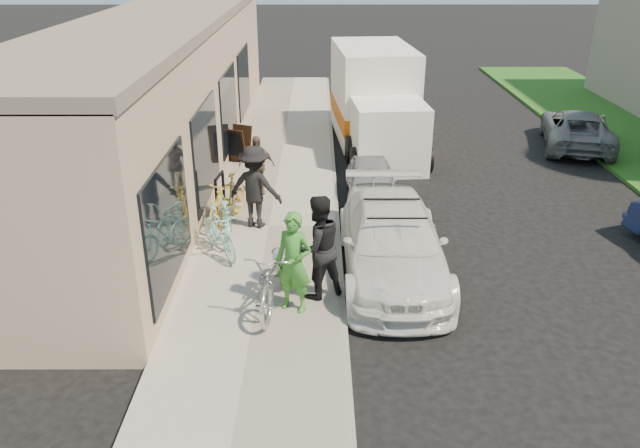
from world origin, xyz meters
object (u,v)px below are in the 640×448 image
object	(u,v)px
sandwich_board	(238,144)
bystander_b	(257,165)
tandem_bike	(276,274)
man_standing	(318,247)
moving_truck	(375,103)
cruiser_bike_c	(227,200)
cruiser_bike_a	(219,232)
woman_rider	(294,263)
far_car_gray	(577,129)
sedan_white	(392,242)
sedan_silver	(371,182)
bystander_a	(255,187)
cruiser_bike_b	(227,216)
bike_rack	(220,190)

from	to	relation	value
sandwich_board	bystander_b	world-z (taller)	bystander_b
tandem_bike	man_standing	bearing A→B (deg)	30.21
sandwich_board	tandem_bike	xyz separation A→B (m)	(1.58, -7.89, 0.08)
moving_truck	cruiser_bike_c	bearing A→B (deg)	-124.98
sandwich_board	cruiser_bike_c	size ratio (longest dim) A/B	0.56
sandwich_board	cruiser_bike_a	bearing A→B (deg)	-64.52
woman_rider	far_car_gray	bearing A→B (deg)	72.51
sandwich_board	bystander_b	bearing A→B (deg)	-50.51
woman_rider	man_standing	xyz separation A→B (m)	(0.40, 0.47, 0.06)
sandwich_board	moving_truck	size ratio (longest dim) A/B	0.16
tandem_bike	cruiser_bike_c	world-z (taller)	tandem_bike
sedan_white	tandem_bike	xyz separation A→B (m)	(-2.18, -1.36, 0.05)
sedan_silver	cruiser_bike_c	size ratio (longest dim) A/B	1.68
sandwich_board	man_standing	distance (m)	7.95
tandem_bike	bystander_a	world-z (taller)	bystander_a
sedan_silver	cruiser_bike_c	distance (m)	3.75
woman_rider	cruiser_bike_b	bearing A→B (deg)	141.09
sandwich_board	cruiser_bike_c	bearing A→B (deg)	-64.01
cruiser_bike_a	cruiser_bike_b	world-z (taller)	cruiser_bike_a
sedan_silver	far_car_gray	bearing A→B (deg)	35.58
woman_rider	cruiser_bike_b	xyz separation A→B (m)	(-1.57, 3.02, -0.45)
sandwich_board	cruiser_bike_a	xyz separation A→B (m)	(0.31, -5.96, -0.03)
tandem_bike	cruiser_bike_a	distance (m)	2.32
far_car_gray	cruiser_bike_b	distance (m)	12.33
cruiser_bike_b	bystander_a	size ratio (longest dim) A/B	0.93
sandwich_board	tandem_bike	size ratio (longest dim) A/B	0.45
bike_rack	cruiser_bike_a	xyz separation A→B (m)	(0.28, -2.08, -0.11)
sedan_white	moving_truck	world-z (taller)	moving_truck
cruiser_bike_c	bystander_a	world-z (taller)	bystander_a
man_standing	woman_rider	bearing A→B (deg)	20.18
sedan_white	woman_rider	xyz separation A→B (m)	(-1.85, -1.53, 0.36)
bike_rack	cruiser_bike_b	xyz separation A→B (m)	(0.30, -1.17, -0.14)
cruiser_bike_c	cruiser_bike_a	bearing A→B (deg)	-69.84
bike_rack	woman_rider	size ratio (longest dim) A/B	0.54
woman_rider	cruiser_bike_b	distance (m)	3.43
bystander_b	woman_rider	bearing A→B (deg)	-83.14
man_standing	cruiser_bike_a	world-z (taller)	man_standing
bystander_b	cruiser_bike_c	bearing A→B (deg)	-110.34
cruiser_bike_b	cruiser_bike_c	bearing A→B (deg)	84.30
cruiser_bike_b	sedan_white	bearing A→B (deg)	-35.01
cruiser_bike_a	woman_rider	bearing A→B (deg)	-83.70
man_standing	cruiser_bike_c	xyz separation A→B (m)	(-2.04, 3.24, -0.42)
tandem_bike	moving_truck	bearing A→B (deg)	83.46
bike_rack	far_car_gray	world-z (taller)	far_car_gray
sedan_silver	moving_truck	xyz separation A→B (m)	(0.50, 4.98, 0.82)
tandem_bike	cruiser_bike_c	distance (m)	3.78
sedan_silver	cruiser_bike_a	xyz separation A→B (m)	(-3.33, -3.24, 0.12)
man_standing	bystander_b	world-z (taller)	man_standing
bike_rack	sedan_white	bearing A→B (deg)	-35.43
far_car_gray	man_standing	bearing A→B (deg)	63.67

